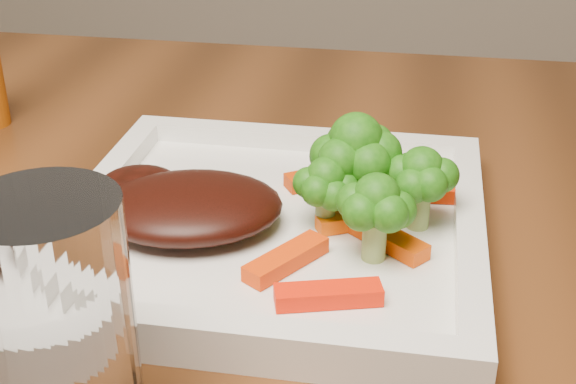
# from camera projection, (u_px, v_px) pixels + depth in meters

# --- Properties ---
(plate) EXTENTS (0.27, 0.27, 0.01)m
(plate) POSITION_uv_depth(u_px,v_px,m) (273.00, 232.00, 0.53)
(plate) COLOR white
(plate) RESTS_ON dining_table
(steak) EXTENTS (0.14, 0.12, 0.03)m
(steak) POSITION_uv_depth(u_px,v_px,m) (191.00, 207.00, 0.52)
(steak) COLOR black
(steak) RESTS_ON plate
(broccoli_0) EXTENTS (0.07, 0.07, 0.07)m
(broccoli_0) POSITION_uv_depth(u_px,v_px,m) (355.00, 165.00, 0.52)
(broccoli_0) COLOR #2A6410
(broccoli_0) RESTS_ON plate
(broccoli_1) EXTENTS (0.06, 0.06, 0.06)m
(broccoli_1) POSITION_uv_depth(u_px,v_px,m) (421.00, 182.00, 0.51)
(broccoli_1) COLOR #176811
(broccoli_1) RESTS_ON plate
(broccoli_2) EXTENTS (0.07, 0.07, 0.06)m
(broccoli_2) POSITION_uv_depth(u_px,v_px,m) (376.00, 216.00, 0.47)
(broccoli_2) COLOR #1D6F12
(broccoli_2) RESTS_ON plate
(broccoli_3) EXTENTS (0.06, 0.06, 0.06)m
(broccoli_3) POSITION_uv_depth(u_px,v_px,m) (326.00, 185.00, 0.51)
(broccoli_3) COLOR #175C0F
(broccoli_3) RESTS_ON plate
(carrot_0) EXTENTS (0.06, 0.03, 0.01)m
(carrot_0) POSITION_uv_depth(u_px,v_px,m) (328.00, 295.00, 0.44)
(carrot_0) COLOR #FB1E04
(carrot_0) RESTS_ON plate
(carrot_2) EXTENTS (0.05, 0.06, 0.01)m
(carrot_2) POSITION_uv_depth(u_px,v_px,m) (286.00, 259.00, 0.48)
(carrot_2) COLOR #E93703
(carrot_2) RESTS_ON plate
(carrot_3) EXTENTS (0.05, 0.02, 0.01)m
(carrot_3) POSITION_uv_depth(u_px,v_px,m) (438.00, 193.00, 0.55)
(carrot_3) COLOR red
(carrot_3) RESTS_ON plate
(carrot_4) EXTENTS (0.06, 0.05, 0.01)m
(carrot_4) POSITION_uv_depth(u_px,v_px,m) (325.00, 177.00, 0.58)
(carrot_4) COLOR #C83403
(carrot_4) RESTS_ON plate
(carrot_5) EXTENTS (0.06, 0.05, 0.01)m
(carrot_5) POSITION_uv_depth(u_px,v_px,m) (386.00, 238.00, 0.50)
(carrot_5) COLOR #E34503
(carrot_5) RESTS_ON plate
(carrot_6) EXTENTS (0.05, 0.03, 0.01)m
(carrot_6) POSITION_uv_depth(u_px,v_px,m) (353.00, 220.00, 0.52)
(carrot_6) COLOR #FF5804
(carrot_6) RESTS_ON plate
(drinking_glass) EXTENTS (0.08, 0.08, 0.12)m
(drinking_glass) POSITION_uv_depth(u_px,v_px,m) (58.00, 323.00, 0.35)
(drinking_glass) COLOR silver
(drinking_glass) RESTS_ON dining_table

